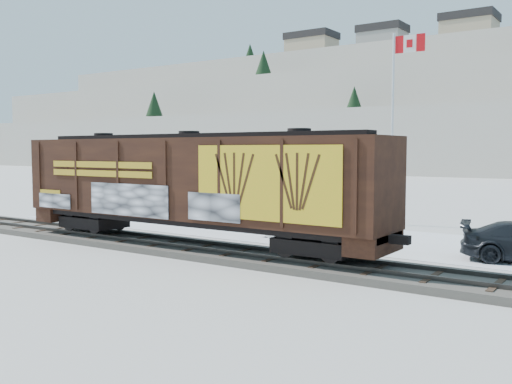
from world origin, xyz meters
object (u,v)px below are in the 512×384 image
Objects in this scene: hopper_railcar at (189,182)px; car_white at (305,222)px; flagpole at (394,155)px; car_silver at (298,218)px.

hopper_railcar reaches higher than car_white.
car_white is at bearing 65.78° from hopper_railcar.
flagpole is at bearing -7.86° from car_white.
flagpole is at bearing -20.30° from car_silver.
hopper_railcar is 6.63m from car_white.
car_silver is at bearing 80.11° from hopper_railcar.
car_white is (-1.46, -8.01, -3.28)m from flagpole.
car_silver is at bearing -113.05° from flagpole.
hopper_railcar is 7.65m from car_silver.
car_white reaches higher than car_silver.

